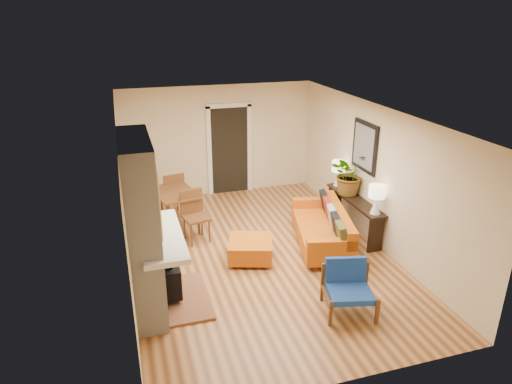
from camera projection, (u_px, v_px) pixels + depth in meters
room_shell at (250, 148)px, 10.39m from camera, size 6.50×6.50×6.50m
fireplace at (145, 231)px, 6.45m from camera, size 1.09×1.68×2.60m
sofa at (325, 228)px, 8.57m from camera, size 1.30×2.14×0.79m
ottoman at (250, 248)px, 8.08m from camera, size 0.95×0.95×0.38m
blue_chair at (348, 284)px, 6.69m from camera, size 0.85×0.84×0.74m
dining_table at (179, 198)px, 9.12m from camera, size 1.05×1.89×0.99m
console_table at (354, 205)px, 8.98m from camera, size 0.34×1.85×0.72m
lamp_near at (377, 196)px, 8.14m from camera, size 0.30×0.30×0.54m
lamp_far at (339, 170)px, 9.47m from camera, size 0.30×0.30×0.54m
houseplant at (350, 173)px, 9.01m from camera, size 0.96×0.90×0.86m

